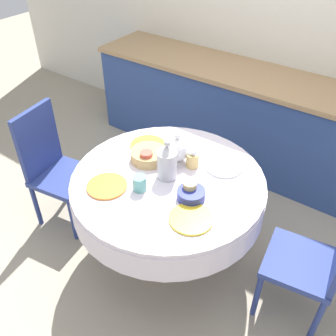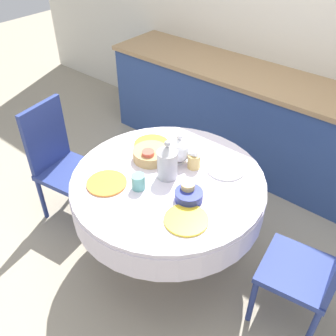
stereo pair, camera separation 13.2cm
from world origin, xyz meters
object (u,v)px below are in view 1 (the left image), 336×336
object	(u,v)px
teapot	(177,149)
chair_right	(53,164)
coffee_carafe	(167,162)
chair_left	(319,257)

from	to	relation	value
teapot	chair_right	bearing A→B (deg)	-159.57
coffee_carafe	teapot	xyz separation A→B (m)	(-0.04, 0.17, -0.02)
chair_left	teapot	size ratio (longest dim) A/B	4.25
chair_right	chair_left	bearing A→B (deg)	89.60
chair_right	coffee_carafe	size ratio (longest dim) A/B	3.57
chair_left	teapot	distance (m)	1.05
teapot	chair_left	bearing A→B (deg)	-2.53
coffee_carafe	chair_right	bearing A→B (deg)	-170.15
chair_left	chair_right	xyz separation A→B (m)	(-1.90, -0.29, 0.00)
chair_left	teapot	xyz separation A→B (m)	(-1.01, 0.04, 0.31)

